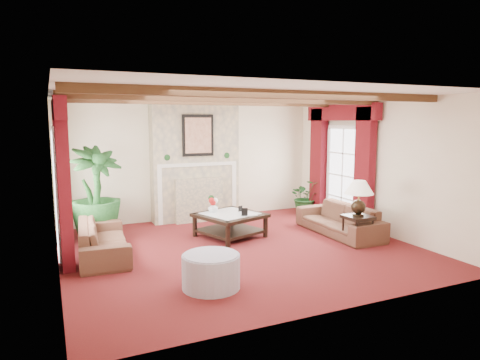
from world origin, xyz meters
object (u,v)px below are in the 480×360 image
side_table (357,230)px  ottoman (211,271)px  potted_palm (96,212)px  sofa_left (103,234)px  sofa_right (339,215)px  coffee_table (230,225)px

side_table → ottoman: 3.29m
potted_palm → ottoman: potted_palm is taller
sofa_left → sofa_right: 4.54m
potted_palm → coffee_table: potted_palm is taller
coffee_table → side_table: bearing=-56.2°
sofa_right → side_table: size_ratio=3.72×
sofa_left → coffee_table: (2.42, 0.22, -0.15)m
potted_palm → ottoman: bearing=-71.3°
coffee_table → ottoman: size_ratio=1.42×
side_table → coffee_table: bearing=142.6°
sofa_left → sofa_right: sofa_right is taller
sofa_left → coffee_table: sofa_left is taller
potted_palm → ottoman: size_ratio=2.54×
sofa_left → ottoman: bearing=-146.5°
potted_palm → side_table: size_ratio=3.70×
ottoman → coffee_table: bearing=61.3°
sofa_left → potted_palm: (0.03, 1.28, 0.12)m
sofa_right → ottoman: (-3.34, -1.58, -0.16)m
potted_palm → side_table: potted_palm is taller
sofa_right → coffee_table: sofa_right is taller
potted_palm → ottoman: 3.55m
sofa_left → sofa_right: bearing=-92.1°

